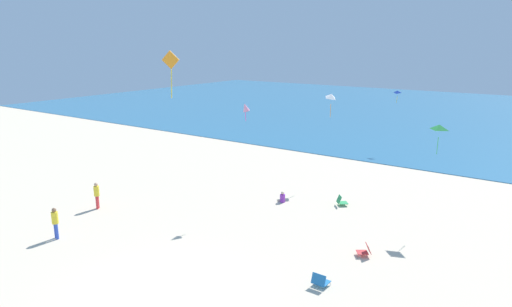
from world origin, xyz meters
The scene contains 13 objects.
ground_plane centered at (0.00, 10.00, 0.00)m, with size 120.00×120.00×0.00m, color beige.
ocean_water centered at (0.00, 53.55, 0.03)m, with size 120.00×60.00×0.05m, color teal.
beach_chair_far_left centered at (5.27, 7.46, 0.27)m, with size 0.78×0.75×0.59m.
beach_chair_far_right centered at (1.58, 12.96, 0.27)m, with size 0.81×0.80×0.62m.
beach_chair_near_camera centered at (4.83, 3.88, 0.26)m, with size 0.62×0.64×0.59m.
person_1 centered at (-8.02, 0.53, 0.93)m, with size 0.38×0.38×1.61m.
person_2 centered at (-9.92, 4.33, 0.91)m, with size 0.44×0.44×1.58m.
person_3 centered at (-1.63, 11.50, 0.25)m, with size 0.55×0.60×0.68m.
kite_pink centered at (-2.79, 9.31, 5.97)m, with size 0.54×0.61×1.05m.
kite_blue centered at (-0.71, 29.17, 5.24)m, with size 0.58×0.46×1.16m.
kite_green centered at (6.69, 13.11, 5.26)m, with size 0.88×0.72×1.57m.
kite_orange centered at (0.60, 0.34, 8.81)m, with size 0.60×0.28×1.63m.
kite_white centered at (-1.28, 17.07, 5.95)m, with size 0.69×0.86×1.66m.
Camera 1 is at (12.10, -11.03, 9.48)m, focal length 31.98 mm.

